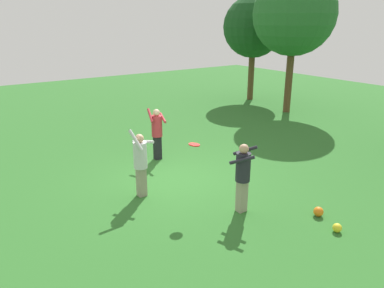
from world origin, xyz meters
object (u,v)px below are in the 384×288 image
object	(u,v)px
ball_yellow	(337,228)
person_bystander	(157,130)
person_thrower	(140,160)
tree_left	(294,14)
tree_far_left	(253,27)
ball_orange	(318,212)
frisbee	(194,145)
person_catcher	(243,172)

from	to	relation	value
ball_yellow	person_bystander	bearing A→B (deg)	-171.07
person_thrower	ball_yellow	world-z (taller)	person_thrower
person_thrower	tree_left	xyz separation A→B (m)	(-4.05, 10.10, 3.55)
person_thrower	person_bystander	size ratio (longest dim) A/B	1.10
person_bystander	person_thrower	bearing A→B (deg)	-24.53
tree_far_left	person_thrower	bearing A→B (deg)	-55.81
person_bystander	tree_left	world-z (taller)	tree_left
person_bystander	tree_left	bearing A→B (deg)	117.77
ball_yellow	tree_far_left	bearing A→B (deg)	144.10
ball_orange	tree_far_left	size ratio (longest dim) A/B	0.04
person_bystander	frisbee	distance (m)	3.35
ball_orange	person_thrower	bearing A→B (deg)	-139.16
person_catcher	ball_orange	xyz separation A→B (m)	(1.21, 1.29, -0.88)
ball_yellow	frisbee	bearing A→B (deg)	-147.68
person_catcher	ball_orange	bearing A→B (deg)	-170.59
person_catcher	tree_left	xyz separation A→B (m)	(-6.13, 8.55, 3.54)
frisbee	tree_left	world-z (taller)	tree_left
person_thrower	ball_yellow	distance (m)	4.80
frisbee	ball_yellow	xyz separation A→B (m)	(2.79, 1.76, -1.44)
person_bystander	ball_yellow	world-z (taller)	person_bystander
person_thrower	ball_yellow	bearing A→B (deg)	-2.56
person_bystander	tree_far_left	world-z (taller)	tree_far_left
ball_yellow	tree_left	world-z (taller)	tree_left
frisbee	ball_orange	size ratio (longest dim) A/B	1.40
person_catcher	ball_yellow	size ratio (longest dim) A/B	8.51
tree_left	ball_orange	bearing A→B (deg)	-44.72
person_thrower	tree_far_left	distance (m)	13.28
person_thrower	ball_yellow	xyz separation A→B (m)	(3.94, 2.60, -0.89)
person_thrower	person_catcher	bearing A→B (deg)	0.69
person_thrower	tree_far_left	bearing A→B (deg)	88.21
frisbee	person_catcher	bearing A→B (deg)	37.52
person_thrower	person_bystander	bearing A→B (deg)	105.07
person_catcher	tree_far_left	world-z (taller)	tree_far_left
tree_far_left	person_bystander	bearing A→B (deg)	-60.00
person_bystander	ball_orange	size ratio (longest dim) A/B	7.29
person_catcher	tree_left	distance (m)	11.10
ball_orange	tree_left	bearing A→B (deg)	135.28
ball_orange	tree_far_left	distance (m)	13.72
frisbee	ball_orange	xyz separation A→B (m)	(2.13, 2.00, -1.43)
frisbee	ball_yellow	distance (m)	3.60
person_catcher	ball_orange	distance (m)	1.97
person_thrower	person_catcher	size ratio (longest dim) A/B	1.09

